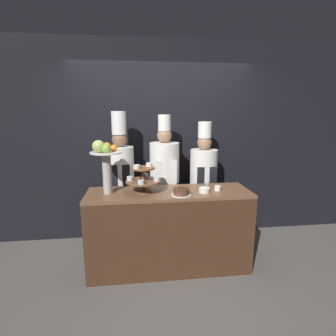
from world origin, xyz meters
The scene contains 11 objects.
ground_plane centered at (0.00, 0.00, 0.00)m, with size 14.00×14.00×0.00m, color #5B5651.
wall_back centered at (0.00, 1.20, 1.40)m, with size 10.00×0.06×2.80m.
buffet_counter centered at (0.00, 0.28, 0.48)m, with size 1.86×0.56×0.95m.
tiered_stand centered at (-0.29, 0.27, 1.12)m, with size 0.39×0.39×0.33m.
fruit_pedestal centered at (-0.70, 0.29, 1.35)m, with size 0.34×0.34×0.60m.
cake_round centered at (0.11, 0.12, 0.99)m, with size 0.22×0.22×0.07m.
cup_white centered at (0.56, 0.25, 0.98)m, with size 0.07×0.07×0.05m.
serving_bowl_near centered at (0.39, 0.19, 0.98)m, with size 0.12×0.12×0.16m.
chef_left centered at (-0.57, 0.83, 1.00)m, with size 0.35×0.35×1.85m.
chef_center_left centered at (0.01, 0.83, 0.99)m, with size 0.39×0.39×1.80m.
chef_center_right centered at (0.54, 0.83, 0.94)m, with size 0.37×0.37×1.71m.
Camera 1 is at (-0.36, -2.55, 1.84)m, focal length 28.00 mm.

